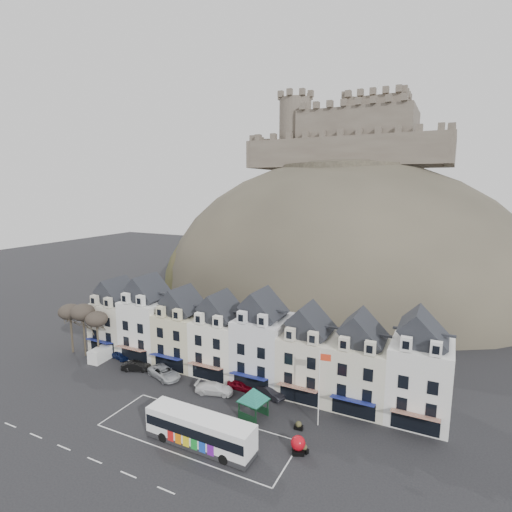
% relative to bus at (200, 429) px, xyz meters
% --- Properties ---
extents(ground, '(300.00, 300.00, 0.00)m').
position_rel_bus_xyz_m(ground, '(-3.68, 0.32, -1.93)').
color(ground, black).
rests_on(ground, ground).
extents(coach_bay_markings, '(22.00, 7.50, 0.01)m').
position_rel_bus_xyz_m(coach_bay_markings, '(-1.68, 1.57, -1.93)').
color(coach_bay_markings, silver).
rests_on(coach_bay_markings, ground).
extents(townhouse_terrace, '(54.40, 9.35, 11.80)m').
position_rel_bus_xyz_m(townhouse_terrace, '(-3.53, 16.29, 3.37)').
color(townhouse_terrace, beige).
rests_on(townhouse_terrace, ground).
extents(castle_hill, '(100.00, 76.00, 68.00)m').
position_rel_bus_xyz_m(castle_hill, '(-2.42, 69.27, -1.82)').
color(castle_hill, '#38342B').
rests_on(castle_hill, ground).
extents(castle, '(50.20, 22.20, 22.00)m').
position_rel_bus_xyz_m(castle, '(-3.17, 76.25, 38.27)').
color(castle, brown).
rests_on(castle, ground).
extents(tree_left_far, '(3.61, 3.61, 8.24)m').
position_rel_bus_xyz_m(tree_left_far, '(-32.68, 10.82, 4.97)').
color(tree_left_far, '#362E22').
rests_on(tree_left_far, ground).
extents(tree_left_mid, '(3.78, 3.78, 8.64)m').
position_rel_bus_xyz_m(tree_left_mid, '(-29.68, 10.82, 5.32)').
color(tree_left_mid, '#362E22').
rests_on(tree_left_mid, ground).
extents(tree_left_near, '(3.43, 3.43, 7.84)m').
position_rel_bus_xyz_m(tree_left_near, '(-26.68, 10.82, 4.63)').
color(tree_left_near, '#362E22').
rests_on(tree_left_near, ground).
extents(bus, '(12.39, 3.09, 3.48)m').
position_rel_bus_xyz_m(bus, '(0.00, 0.00, 0.00)').
color(bus, '#262628').
rests_on(bus, ground).
extents(bus_shelter, '(5.87, 5.87, 3.78)m').
position_rel_bus_xyz_m(bus_shelter, '(2.66, 7.22, 1.01)').
color(bus_shelter, black).
rests_on(bus_shelter, ground).
extents(red_buoy, '(1.64, 1.64, 1.87)m').
position_rel_bus_xyz_m(red_buoy, '(9.67, 3.49, -0.97)').
color(red_buoy, black).
rests_on(red_buoy, ground).
extents(flagpole, '(1.30, 0.27, 9.02)m').
position_rel_bus_xyz_m(flagpole, '(10.12, 9.11, 3.22)').
color(flagpole, silver).
rests_on(flagpole, ground).
extents(white_van, '(2.38, 4.63, 2.03)m').
position_rel_bus_xyz_m(white_van, '(-26.03, 10.90, -0.91)').
color(white_van, white).
rests_on(white_van, ground).
extents(planter_west, '(1.02, 0.69, 0.98)m').
position_rel_bus_xyz_m(planter_west, '(8.32, 7.30, -1.45)').
color(planter_west, black).
rests_on(planter_west, ground).
extents(planter_east, '(1.01, 0.69, 0.92)m').
position_rel_bus_xyz_m(planter_east, '(10.22, 3.84, -1.48)').
color(planter_east, black).
rests_on(planter_east, ground).
extents(car_navy, '(3.81, 2.23, 1.22)m').
position_rel_bus_xyz_m(car_navy, '(-23.68, 12.32, -1.32)').
color(car_navy, '#0C173E').
rests_on(car_navy, ground).
extents(car_black, '(4.43, 3.03, 1.38)m').
position_rel_bus_xyz_m(car_black, '(-18.48, 10.35, -1.23)').
color(car_black, black).
rests_on(car_black, ground).
extents(car_silver, '(6.08, 4.25, 1.56)m').
position_rel_bus_xyz_m(car_silver, '(-13.28, 10.40, -1.14)').
color(car_silver, '#AFB2B7').
rests_on(car_silver, ground).
extents(car_white, '(5.43, 3.30, 1.47)m').
position_rel_bus_xyz_m(car_white, '(-4.46, 9.82, -1.19)').
color(car_white, white).
rests_on(car_white, ground).
extents(car_maroon, '(3.81, 1.57, 1.29)m').
position_rel_bus_xyz_m(car_maroon, '(-1.83, 12.32, -1.28)').
color(car_maroon, '#5F0510').
rests_on(car_maroon, ground).
extents(car_charcoal, '(4.48, 2.86, 1.39)m').
position_rel_bus_xyz_m(car_charcoal, '(2.51, 12.32, -1.23)').
color(car_charcoal, black).
rests_on(car_charcoal, ground).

